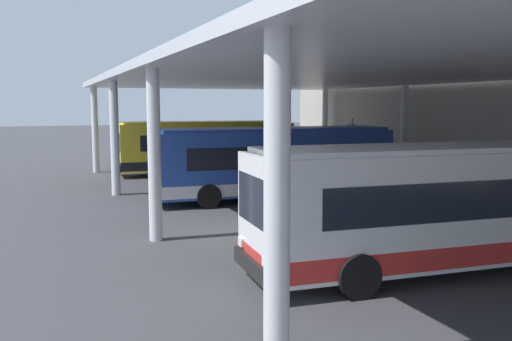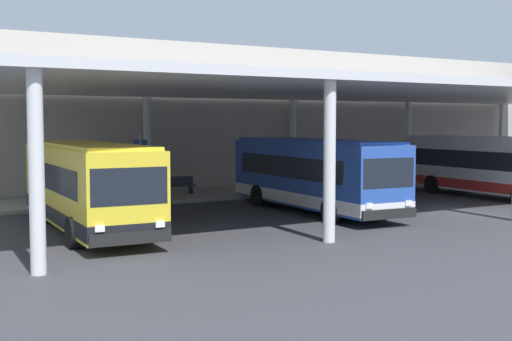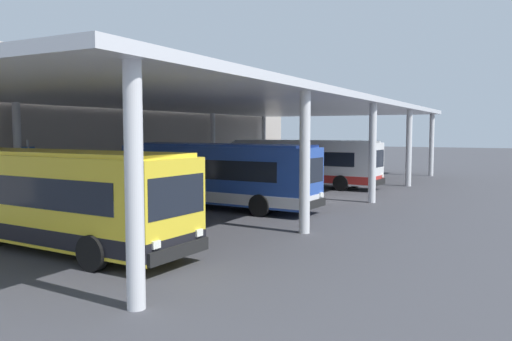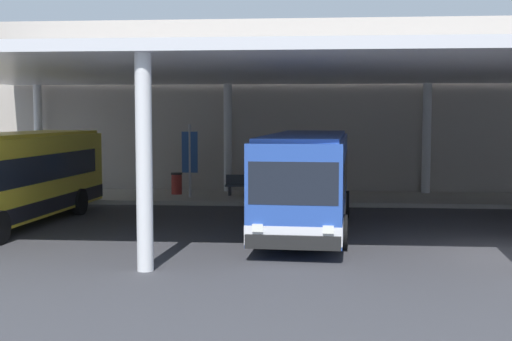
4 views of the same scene
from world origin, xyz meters
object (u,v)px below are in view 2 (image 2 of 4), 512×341
object	(u,v)px
trash_bin	(117,188)
bus_middle_bay	(488,166)
bus_nearest_bay	(87,185)
bus_second_bay	(313,174)
bench_waiting	(178,185)
banner_sign	(141,162)

from	to	relation	value
trash_bin	bus_middle_bay	bearing A→B (deg)	-25.57
bus_nearest_bay	trash_bin	size ratio (longest dim) A/B	10.86
bus_nearest_bay	bus_second_bay	size ratio (longest dim) A/B	1.00
bus_second_bay	bus_nearest_bay	bearing A→B (deg)	-179.40
bus_middle_bay	bus_second_bay	bearing A→B (deg)	-179.96
bench_waiting	bus_second_bay	bearing A→B (deg)	-70.46
bus_nearest_bay	bus_second_bay	distance (m)	10.00
bus_middle_bay	bench_waiting	world-z (taller)	bus_middle_bay
bus_middle_bay	banner_sign	distance (m)	17.86
bus_nearest_bay	banner_sign	world-z (taller)	banner_sign
trash_bin	banner_sign	size ratio (longest dim) A/B	0.31
bus_middle_bay	trash_bin	bearing A→B (deg)	154.43
bench_waiting	trash_bin	world-z (taller)	trash_bin
bus_nearest_bay	bus_middle_bay	size ratio (longest dim) A/B	1.00
bus_second_bay	banner_sign	size ratio (longest dim) A/B	3.33
bus_second_bay	banner_sign	world-z (taller)	banner_sign
bus_nearest_bay	bus_second_bay	xyz separation A→B (m)	(10.00, 0.11, 0.00)
banner_sign	bench_waiting	bearing A→B (deg)	20.34
trash_bin	bench_waiting	bearing A→B (deg)	-4.08
bus_middle_bay	banner_sign	xyz separation A→B (m)	(-16.37, 7.12, 0.32)
bench_waiting	banner_sign	xyz separation A→B (m)	(-2.37, -0.88, 1.32)
bench_waiting	banner_sign	bearing A→B (deg)	-159.66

